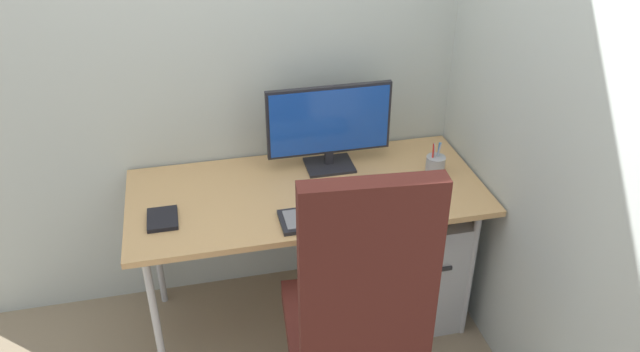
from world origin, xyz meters
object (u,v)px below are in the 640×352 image
object	(u,v)px
office_chair	(358,314)
pen_holder	(435,165)
mouse	(431,196)
notebook	(163,219)
filing_cabinet	(405,252)
monitor	(329,124)
keyboard	(338,215)

from	to	relation	value
office_chair	pen_holder	size ratio (longest dim) A/B	7.90
mouse	notebook	world-z (taller)	mouse
filing_cabinet	monitor	bearing A→B (deg)	153.95
office_chair	monitor	xyz separation A→B (m)	(0.10, 0.84, 0.29)
keyboard	mouse	bearing A→B (deg)	5.49
monitor	mouse	distance (m)	0.53
office_chair	mouse	distance (m)	0.66
notebook	pen_holder	bearing A→B (deg)	4.86
filing_cabinet	mouse	world-z (taller)	mouse
pen_holder	office_chair	bearing A→B (deg)	-128.49
pen_holder	notebook	bearing A→B (deg)	-175.24
keyboard	pen_holder	world-z (taller)	pen_holder
keyboard	pen_holder	size ratio (longest dim) A/B	2.97
filing_cabinet	notebook	xyz separation A→B (m)	(-1.05, -0.11, 0.43)
keyboard	office_chair	bearing A→B (deg)	-95.26
office_chair	filing_cabinet	distance (m)	0.87
office_chair	keyboard	size ratio (longest dim) A/B	2.66
keyboard	mouse	size ratio (longest dim) A/B	4.62
office_chair	notebook	world-z (taller)	office_chair
monitor	notebook	xyz separation A→B (m)	(-0.72, -0.27, -0.19)
monitor	notebook	world-z (taller)	monitor
office_chair	notebook	size ratio (longest dim) A/B	8.06
pen_holder	notebook	distance (m)	1.16
monitor	filing_cabinet	bearing A→B (deg)	-26.05
keyboard	pen_holder	distance (m)	0.54
keyboard	mouse	xyz separation A→B (m)	(0.40, 0.04, 0.01)
filing_cabinet	pen_holder	xyz separation A→B (m)	(0.10, -0.01, 0.46)
keyboard	notebook	bearing A→B (deg)	169.35
office_chair	monitor	size ratio (longest dim) A/B	2.25
filing_cabinet	mouse	size ratio (longest dim) A/B	5.81
monitor	pen_holder	size ratio (longest dim) A/B	3.51
pen_holder	mouse	bearing A→B (deg)	-116.10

